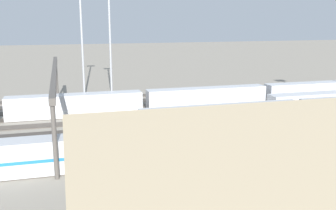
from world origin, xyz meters
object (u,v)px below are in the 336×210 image
Objects in this scene: train_on_track_8 at (70,153)px; light_mast_0 at (109,18)px; train_on_track_3 at (137,101)px; signal_gantry at (55,77)px; light_mast_2 at (80,5)px.

train_on_track_8 is 2.76× the size of light_mast_0.
train_on_track_3 is 3.09× the size of signal_gantry.
signal_gantry is (5.63, 22.61, -11.47)m from light_mast_2.
signal_gantry is at bearing 76.03° from light_mast_2.
train_on_track_3 is 15.80m from signal_gantry.
signal_gantry reaches higher than train_on_track_8.
light_mast_2 reaches higher than train_on_track_8.
signal_gantry reaches higher than train_on_track_3.
light_mast_2 reaches higher than signal_gantry.
train_on_track_3 is at bearing -116.33° from train_on_track_8.
light_mast_2 is (5.91, -0.09, 2.65)m from light_mast_0.
train_on_track_3 is 25.95m from light_mast_2.
train_on_track_8 is 0.51× the size of train_on_track_3.
light_mast_0 is at bearing 179.10° from light_mast_2.
signal_gantry is at bearing 62.86° from light_mast_0.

